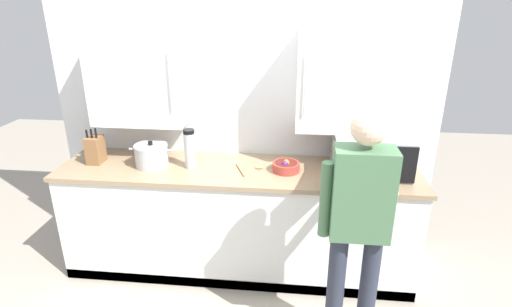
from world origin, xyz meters
The scene contains 9 objects.
back_wall_tiled centered at (0.00, 1.17, 1.42)m, with size 3.22×0.44×2.68m.
counter_unit centered at (0.00, 0.85, 0.46)m, with size 2.86×0.68×0.93m.
microwave_oven centered at (1.00, 0.88, 1.08)m, with size 0.67×0.82×0.30m.
knife_block centered at (-1.17, 0.84, 1.04)m, with size 0.11×0.15×0.30m.
fruit_bowl centered at (0.38, 0.83, 0.97)m, with size 0.21×0.21×0.10m.
wooden_spoon centered at (0.10, 0.83, 0.94)m, with size 0.23×0.23×0.02m.
stock_pot centered at (-0.69, 0.82, 1.02)m, with size 0.36×0.26×0.21m.
thermos_flask centered at (-0.38, 0.82, 1.09)m, with size 0.09×0.09×0.32m.
person_figure centered at (0.83, 0.04, 0.99)m, with size 0.46×0.64×1.66m.
Camera 1 is at (0.45, -2.05, 2.21)m, focal length 28.25 mm.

